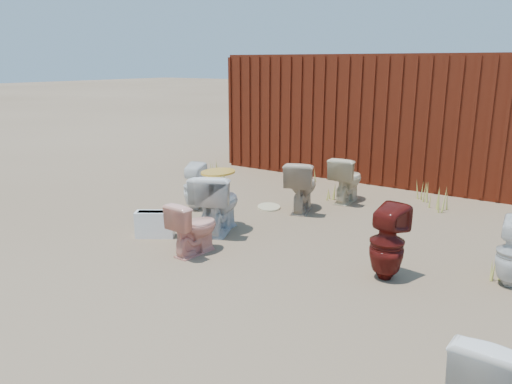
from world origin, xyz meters
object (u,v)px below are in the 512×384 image
Objects in this scene: toilet_back_beige_left at (302,186)px; toilet_back_a at (194,187)px; toilet_front_c at (217,203)px; shipping_container at (382,115)px; toilet_back_beige_right at (347,179)px; toilet_front_e at (495,383)px; toilet_back_yellowlid at (219,203)px; toilet_front_pink at (194,227)px; toilet_front_maroon at (387,243)px; loose_tank at (155,224)px.

toilet_back_a is at bearing 14.17° from toilet_back_beige_left.
toilet_front_c is 1.05× the size of toilet_back_a.
shipping_container reaches higher than toilet_front_c.
toilet_back_beige_right is (0.86, 2.35, -0.01)m from toilet_front_c.
toilet_back_yellowlid is at bearing -26.40° from toilet_front_e.
toilet_front_pink is 1.86m from toilet_back_a.
toilet_front_maroon is 1.03× the size of toilet_back_beige_left.
toilet_front_pink is 0.86× the size of toilet_front_e.
shipping_container is 4.96m from toilet_front_c.
shipping_container is 7.88× the size of toilet_front_e.
toilet_front_pink is at bearing 115.16° from toilet_back_a.
toilet_front_maroon is at bearing 172.17° from toilet_front_c.
toilet_back_a is at bearing 74.43° from loose_tank.
toilet_front_c is 1.08m from toilet_back_a.
toilet_front_c is at bearing -95.37° from shipping_container.
toilet_front_maroon is (2.49, -0.24, 0.02)m from toilet_front_c.
toilet_back_beige_left is at bearing -129.63° from toilet_back_yellowlid.
toilet_front_maroon reaches higher than toilet_front_c.
toilet_back_yellowlid reaches higher than toilet_front_c.
toilet_back_beige_right is at bearing -94.60° from toilet_front_pink.
toilet_front_maroon is at bearing 151.97° from toilet_back_yellowlid.
toilet_front_pink is at bearing -17.64° from toilet_front_e.
toilet_back_beige_right is 0.92× the size of toilet_back_yellowlid.
toilet_back_yellowlid is (-0.40, -4.92, -0.79)m from shipping_container.
toilet_front_maroon is 3.06m from toilet_back_beige_right.
toilet_back_beige_left reaches higher than toilet_back_beige_right.
toilet_front_c is 0.95× the size of toilet_front_maroon.
loose_tank is at bearing -5.09° from toilet_front_pink.
shipping_container reaches higher than toilet_back_beige_right.
toilet_back_beige_right is at bearing -131.81° from toilet_back_yellowlid.
toilet_front_c is 1.56× the size of loose_tank.
toilet_front_pink is 0.84× the size of toilet_front_c.
toilet_back_beige_left reaches higher than toilet_front_pink.
toilet_back_a is 0.98× the size of toilet_back_beige_right.
toilet_back_beige_left is 1.57m from toilet_back_yellowlid.
toilet_back_beige_left is (-1.99, 1.70, -0.01)m from toilet_front_maroon.
toilet_front_c is 1.03× the size of toilet_back_beige_right.
toilet_front_pink is 0.85m from loose_tank.
toilet_back_a is at bearing -55.44° from toilet_back_yellowlid.
toilet_back_yellowlid reaches higher than toilet_back_beige_right.
shipping_container is 7.35× the size of toilet_front_maroon.
toilet_front_e is 0.96× the size of toilet_back_beige_left.
toilet_back_a is 1.67m from toilet_back_beige_left.
toilet_front_maroon is at bearing -68.34° from shipping_container.
toilet_back_beige_right is (0.36, 0.88, -0.02)m from toilet_back_beige_left.
toilet_front_pink reaches higher than loose_tank.
toilet_front_c is 2.50m from toilet_back_beige_right.
loose_tank is (-0.51, -0.69, -0.21)m from toilet_front_c.
toilet_front_e is 5.49m from toilet_back_a.
loose_tank is at bearing -99.84° from shipping_container.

